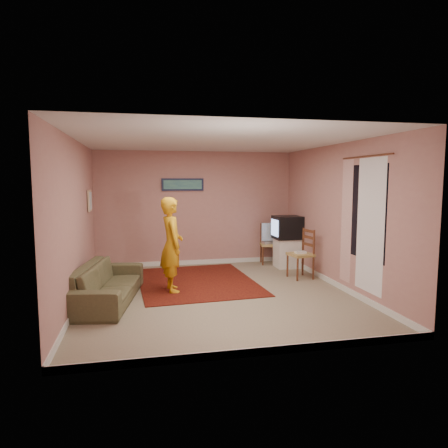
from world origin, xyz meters
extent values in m
plane|color=gray|center=(0.00, 0.00, 0.00)|extent=(5.00, 5.00, 0.00)
cube|color=tan|center=(0.00, 2.50, 1.30)|extent=(4.50, 0.02, 2.60)
cube|color=tan|center=(0.00, -2.50, 1.30)|extent=(4.50, 0.02, 2.60)
cube|color=tan|center=(-2.25, 0.00, 1.30)|extent=(0.02, 5.00, 2.60)
cube|color=tan|center=(2.25, 0.00, 1.30)|extent=(0.02, 5.00, 2.60)
cube|color=silver|center=(0.00, 0.00, 2.60)|extent=(4.50, 5.00, 0.02)
cube|color=silver|center=(0.00, 2.49, 0.05)|extent=(4.50, 0.02, 0.10)
cube|color=silver|center=(0.00, -2.49, 0.05)|extent=(4.50, 0.02, 0.10)
cube|color=silver|center=(-2.24, 0.00, 0.05)|extent=(0.02, 5.00, 0.10)
cube|color=silver|center=(2.24, 0.00, 0.05)|extent=(0.02, 5.00, 0.10)
cube|color=black|center=(2.24, -0.90, 1.45)|extent=(0.01, 1.10, 1.50)
cube|color=white|center=(2.23, -1.05, 1.25)|extent=(0.01, 0.75, 2.10)
cube|color=beige|center=(2.21, -0.35, 1.25)|extent=(0.01, 0.35, 2.10)
cylinder|color=brown|center=(2.20, -0.90, 2.32)|extent=(0.02, 1.40, 0.02)
cube|color=#131834|center=(-0.30, 2.47, 1.85)|extent=(0.95, 0.03, 0.28)
cube|color=#285671|center=(-0.30, 2.45, 1.85)|extent=(0.86, 0.01, 0.20)
cube|color=#CAAE8A|center=(-2.22, 1.60, 1.55)|extent=(0.03, 0.38, 0.42)
cube|color=silver|center=(-2.20, 1.60, 1.55)|extent=(0.01, 0.30, 0.34)
cube|color=black|center=(-0.22, 0.89, 0.01)|extent=(2.32, 2.82, 0.01)
cube|color=white|center=(1.95, 1.75, 0.32)|extent=(0.51, 0.46, 0.65)
cube|color=black|center=(1.95, 1.75, 0.90)|extent=(0.59, 0.54, 0.51)
cube|color=#8CB2F2|center=(1.65, 1.75, 0.90)|extent=(0.03, 0.42, 0.36)
cube|color=tan|center=(1.69, 2.20, 0.45)|extent=(0.48, 0.47, 0.05)
cube|color=brown|center=(1.69, 2.20, 0.69)|extent=(0.42, 0.11, 0.48)
cube|color=silver|center=(1.69, 2.20, 0.51)|extent=(0.35, 0.27, 0.06)
cube|color=#8DBDE7|center=(1.69, 2.20, 0.75)|extent=(0.39, 0.05, 0.41)
cube|color=tan|center=(1.85, 0.76, 0.48)|extent=(0.49, 0.51, 0.05)
cube|color=brown|center=(1.85, 0.76, 0.73)|extent=(0.11, 0.45, 0.51)
cube|color=white|center=(1.85, 0.76, 0.52)|extent=(0.21, 0.15, 0.04)
imported|color=brown|center=(-1.80, -0.07, 0.30)|extent=(1.15, 2.19, 0.61)
imported|color=orange|center=(-0.73, 0.34, 0.83)|extent=(0.47, 0.65, 1.66)
camera|label=1|loc=(-1.25, -6.59, 1.96)|focal=32.00mm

